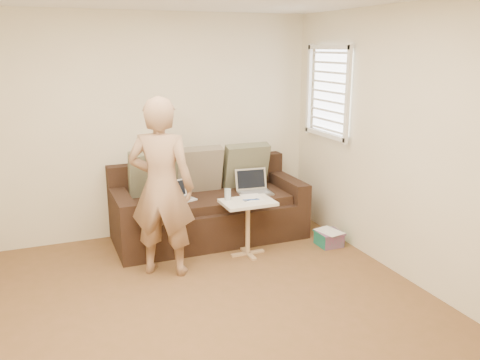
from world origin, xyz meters
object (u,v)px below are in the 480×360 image
at_px(person, 162,187).
at_px(laptop_white, 181,201).
at_px(side_table, 248,228).
at_px(laptop_silver, 255,194).
at_px(drinking_glass, 228,194).
at_px(striped_box, 329,238).
at_px(sofa, 209,204).

bearing_deg(person, laptop_white, -90.13).
bearing_deg(side_table, laptop_silver, 58.48).
xyz_separation_m(side_table, drinking_glass, (-0.19, 0.12, 0.37)).
bearing_deg(striped_box, laptop_white, 156.32).
relative_size(laptop_white, side_table, 0.49).
xyz_separation_m(laptop_white, striped_box, (1.54, -0.68, -0.43)).
relative_size(sofa, laptop_white, 7.30).
bearing_deg(striped_box, sofa, 147.97).
xyz_separation_m(laptop_silver, drinking_glass, (-0.49, -0.39, 0.15)).
xyz_separation_m(laptop_silver, striped_box, (0.65, -0.62, -0.43)).
xyz_separation_m(person, striped_box, (1.91, -0.02, -0.80)).
bearing_deg(sofa, laptop_white, -169.06).
distance_m(laptop_silver, striped_box, 1.00).
bearing_deg(person, laptop_silver, -125.10).
distance_m(laptop_white, side_table, 0.83).
xyz_separation_m(laptop_white, drinking_glass, (0.40, -0.44, 0.15)).
relative_size(drinking_glass, striped_box, 0.44).
bearing_deg(side_table, person, -174.00).
bearing_deg(drinking_glass, side_table, -32.54).
relative_size(laptop_white, striped_box, 1.10).
relative_size(laptop_silver, laptop_white, 1.29).
xyz_separation_m(laptop_silver, side_table, (-0.31, -0.51, -0.21)).
distance_m(sofa, laptop_white, 0.37).
relative_size(sofa, side_table, 3.60).
height_order(laptop_silver, person, person).
xyz_separation_m(laptop_silver, laptop_white, (-0.89, 0.05, 0.00)).
bearing_deg(person, side_table, -144.73).
xyz_separation_m(laptop_white, person, (-0.37, -0.66, 0.37)).
distance_m(person, striped_box, 2.07).
height_order(sofa, person, person).
relative_size(person, side_table, 2.91).
relative_size(laptop_white, person, 0.17).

